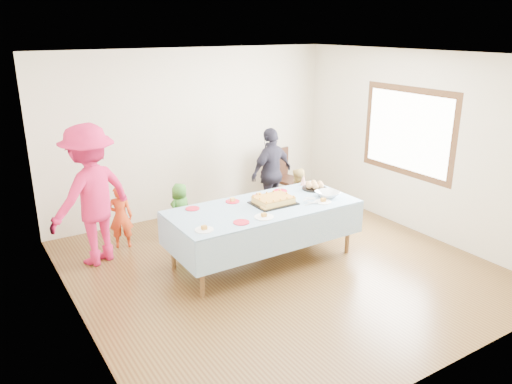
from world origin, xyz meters
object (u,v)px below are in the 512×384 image
(party_table, at_px, (263,210))
(birthday_cake, at_px, (273,200))
(dining_chair, at_px, (284,174))
(adult_left, at_px, (91,195))

(party_table, height_order, birthday_cake, birthday_cake)
(party_table, bearing_deg, dining_chair, 47.89)
(party_table, distance_m, dining_chair, 2.30)
(party_table, bearing_deg, birthday_cake, 1.24)
(dining_chair, bearing_deg, adult_left, 173.98)
(adult_left, bearing_deg, dining_chair, 165.29)
(party_table, height_order, adult_left, adult_left)
(birthday_cake, bearing_deg, party_table, -178.76)
(adult_left, bearing_deg, party_table, 124.87)
(birthday_cake, height_order, adult_left, adult_left)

